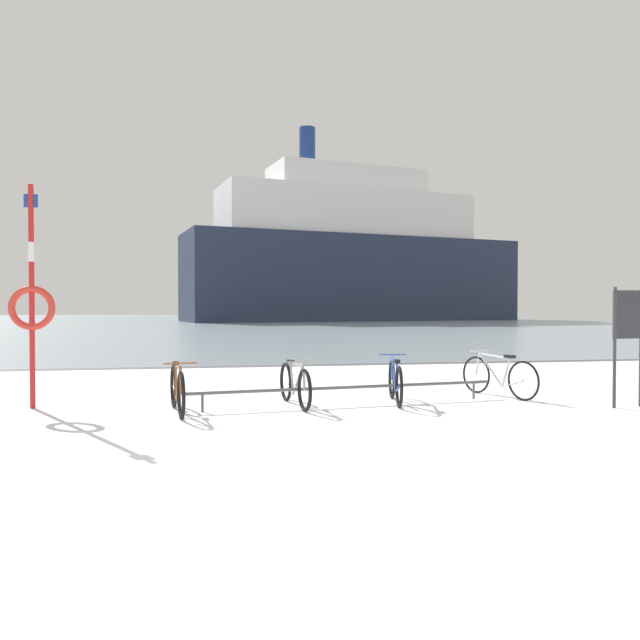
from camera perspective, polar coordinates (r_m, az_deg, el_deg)
ground at (r=60.14m, az=-8.72°, el=-0.32°), size 80.00×132.00×0.08m
bike_rack at (r=9.88m, az=2.55°, el=-6.30°), size 5.05×0.69×0.31m
bicycle_0 at (r=9.33m, az=-13.06°, el=-6.25°), size 0.46×1.69×0.79m
bicycle_1 at (r=9.75m, az=-2.35°, el=-5.99°), size 0.46×1.73×0.75m
bicycle_2 at (r=10.13m, az=6.98°, el=-5.68°), size 0.47×1.61×0.77m
bicycle_3 at (r=11.19m, az=16.18°, el=-5.00°), size 0.70×1.65×0.79m
info_sign at (r=10.70m, az=26.59°, el=-0.53°), size 0.55×0.10×1.87m
rescue_post at (r=10.44m, az=-25.10°, el=1.57°), size 0.69×0.11×3.44m
ferry_ship at (r=70.74m, az=2.95°, el=5.76°), size 39.43×17.56×21.34m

